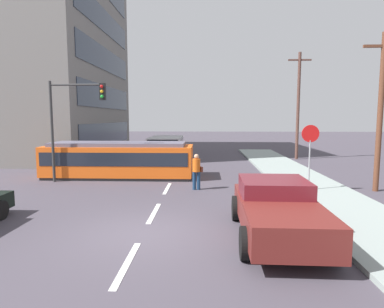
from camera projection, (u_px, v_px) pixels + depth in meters
name	position (u px, v px, depth m)	size (l,w,h in m)	color
ground_plane	(175.00, 174.00, 19.38)	(120.00, 120.00, 0.00)	#443D48
sidewalk_curb_right	(313.00, 188.00, 15.13)	(3.20, 36.00, 0.14)	#8D9A96
lane_stripe_0	(127.00, 264.00, 7.46)	(0.16, 2.40, 0.01)	silver
lane_stripe_1	(154.00, 213.00, 11.43)	(0.16, 2.40, 0.01)	silver
lane_stripe_2	(167.00, 188.00, 15.41)	(0.16, 2.40, 0.01)	silver
lane_stripe_3	(181.00, 163.00, 24.20)	(0.16, 2.40, 0.01)	silver
lane_stripe_4	(186.00, 154.00, 30.16)	(0.16, 2.40, 0.01)	silver
corner_building	(19.00, 27.00, 28.23)	(15.27, 16.11, 22.40)	slate
streetcar_tram	(119.00, 159.00, 18.25)	(8.19, 2.54, 1.98)	#E55817
city_bus	(166.00, 146.00, 26.48)	(2.61, 5.11, 1.80)	beige
pedestrian_crossing	(197.00, 170.00, 15.06)	(0.48, 0.36, 1.67)	navy
pickup_truck_parked	(277.00, 209.00, 9.06)	(2.36, 5.04, 1.55)	maroon
stop_sign	(310.00, 144.00, 14.30)	(0.76, 0.07, 2.88)	gray
traffic_light_mast	(73.00, 112.00, 16.59)	(2.90, 0.33, 5.19)	#333333
utility_pole_near	(380.00, 110.00, 14.47)	(1.80, 0.24, 7.03)	brown
utility_pole_mid	(298.00, 104.00, 25.88)	(1.80, 0.24, 8.44)	brown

